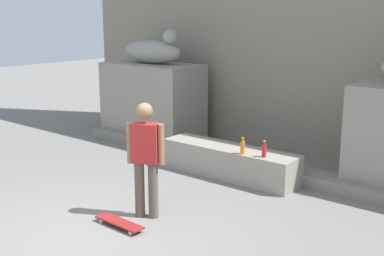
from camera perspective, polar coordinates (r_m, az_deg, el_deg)
The scene contains 9 objects.
ground_plane at distance 6.68m, azimuth -11.92°, elevation -12.41°, with size 40.00×40.00×0.00m, color slate.
pedestal_left at distance 11.33m, azimuth -4.62°, elevation 3.12°, with size 2.29×1.20×1.75m, color gray.
statue_reclining_left at distance 11.16m, azimuth -4.59°, elevation 8.96°, with size 1.62×0.62×0.78m.
ledge_block at distance 8.79m, azimuth 4.37°, elevation -3.91°, with size 2.59×0.64×0.54m, color gray.
skater at distance 6.87m, azimuth -5.44°, elevation -3.19°, with size 0.49×0.35×1.67m.
skateboard at distance 6.89m, azimuth -8.49°, elevation -10.85°, with size 0.80×0.22×0.08m.
bottle_orange at distance 8.26m, azimuth 5.94°, elevation -2.24°, with size 0.08×0.08×0.29m.
bottle_red at distance 8.13m, azimuth 8.43°, elevation -2.60°, with size 0.07×0.07×0.28m.
stair_step at distance 9.25m, azimuth 6.20°, elevation -4.15°, with size 8.21×0.50×0.21m, color gray.
Camera 1 is at (4.75, -3.72, 2.86)m, focal length 45.65 mm.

